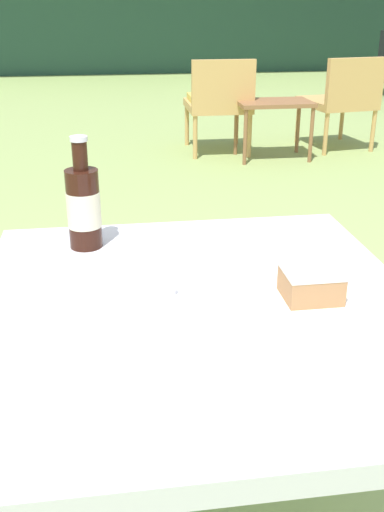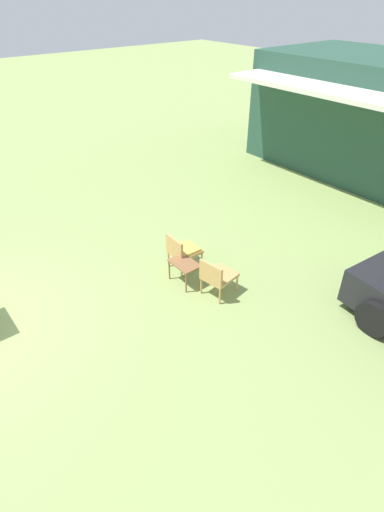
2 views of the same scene
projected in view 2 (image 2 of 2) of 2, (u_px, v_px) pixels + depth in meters
The scene contains 3 objects.
wicker_chair_cushioned at pixel (183, 250), 7.83m from camera, with size 0.50×0.56×0.76m.
wicker_chair_plain at pixel (217, 275), 7.15m from camera, with size 0.58×0.63×0.76m.
garden_side_table at pixel (185, 265), 7.47m from camera, with size 0.57×0.39×0.45m.
Camera 2 is at (6.01, -0.00, 4.75)m, focal length 28.00 mm.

